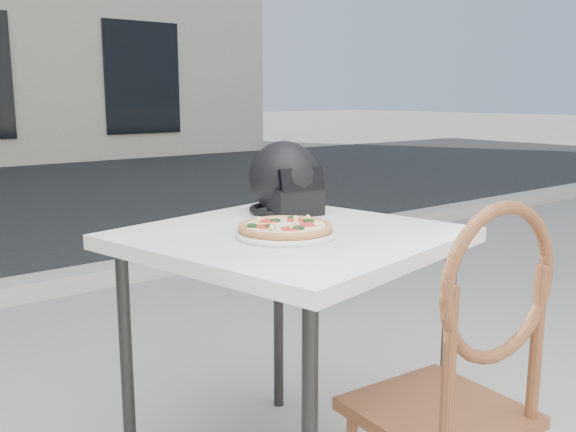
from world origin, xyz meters
TOP-DOWN VIEW (x-y plane):
  - cafe_table_main at (0.32, 0.45)m, footprint 1.05×1.05m
  - plate at (0.26, 0.39)m, footprint 0.39×0.39m
  - pizza at (0.26, 0.39)m, footprint 0.34×0.34m
  - helmet at (0.51, 0.70)m, footprint 0.27×0.28m
  - cafe_chair_main at (0.37, -0.17)m, footprint 0.42×0.42m

SIDE VIEW (x-z plane):
  - cafe_chair_main at x=0.37m, z-range 0.06..1.09m
  - cafe_table_main at x=0.32m, z-range 0.35..1.19m
  - plate at x=0.26m, z-range 0.84..0.86m
  - pizza at x=0.26m, z-range 0.86..0.89m
  - helmet at x=0.51m, z-range 0.83..1.09m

